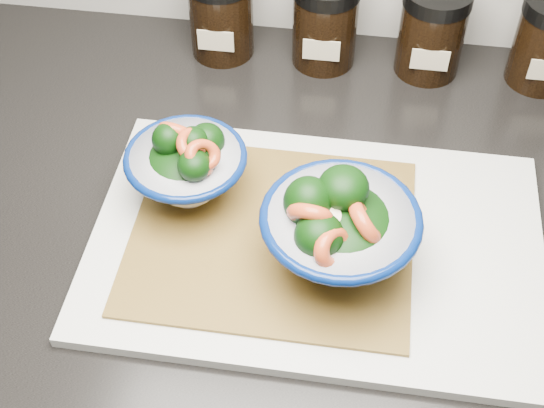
# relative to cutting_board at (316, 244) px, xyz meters

# --- Properties ---
(countertop) EXTENTS (3.50, 0.60, 0.04)m
(countertop) POSITION_rel_cutting_board_xyz_m (0.17, 0.07, -0.03)
(countertop) COLOR black
(countertop) RESTS_ON cabinet
(cutting_board) EXTENTS (0.45, 0.30, 0.01)m
(cutting_board) POSITION_rel_cutting_board_xyz_m (0.00, 0.00, 0.00)
(cutting_board) COLOR silver
(cutting_board) RESTS_ON countertop
(bamboo_mat) EXTENTS (0.28, 0.24, 0.00)m
(bamboo_mat) POSITION_rel_cutting_board_xyz_m (-0.04, -0.00, 0.01)
(bamboo_mat) COLOR olive
(bamboo_mat) RESTS_ON cutting_board
(bowl_left) EXTENTS (0.12, 0.12, 0.10)m
(bowl_left) POSITION_rel_cutting_board_xyz_m (-0.14, 0.04, 0.05)
(bowl_left) COLOR white
(bowl_left) RESTS_ON bamboo_mat
(bowl_right) EXTENTS (0.15, 0.15, 0.11)m
(bowl_right) POSITION_rel_cutting_board_xyz_m (0.02, -0.03, 0.06)
(bowl_right) COLOR white
(bowl_right) RESTS_ON bamboo_mat
(spice_jar_a) EXTENTS (0.08, 0.08, 0.11)m
(spice_jar_a) POSITION_rel_cutting_board_xyz_m (-0.15, 0.31, 0.05)
(spice_jar_a) COLOR black
(spice_jar_a) RESTS_ON countertop
(spice_jar_b) EXTENTS (0.08, 0.08, 0.11)m
(spice_jar_b) POSITION_rel_cutting_board_xyz_m (-0.02, 0.31, 0.05)
(spice_jar_b) COLOR black
(spice_jar_b) RESTS_ON countertop
(spice_jar_c) EXTENTS (0.08, 0.08, 0.11)m
(spice_jar_c) POSITION_rel_cutting_board_xyz_m (0.11, 0.31, 0.05)
(spice_jar_c) COLOR black
(spice_jar_c) RESTS_ON countertop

